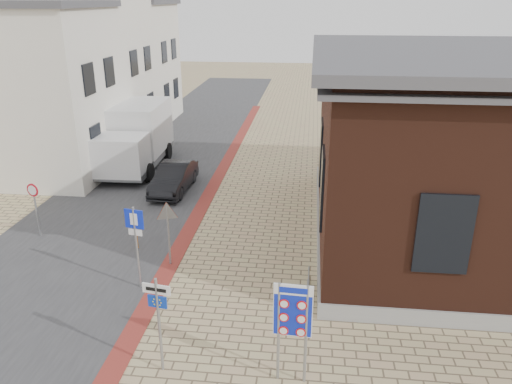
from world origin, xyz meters
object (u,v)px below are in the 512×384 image
at_px(bollard, 136,235).
at_px(box_truck, 136,137).
at_px(parking_sign, 135,233).
at_px(border_sign, 293,313).
at_px(sedan, 174,178).
at_px(essen_sign, 158,311).

bearing_deg(bollard, box_truck, 108.62).
bearing_deg(parking_sign, border_sign, -25.19).
bearing_deg(border_sign, parking_sign, 147.36).
relative_size(sedan, essen_sign, 1.54).
xyz_separation_m(sedan, border_sign, (5.98, -11.76, 1.21)).
relative_size(sedan, box_truck, 0.62).
distance_m(sedan, bollard, 5.77).
height_order(sedan, parking_sign, parking_sign).
height_order(border_sign, bollard, border_sign).
distance_m(box_truck, essen_sign, 15.90).
xyz_separation_m(box_truck, border_sign, (8.78, -14.85, 0.17)).
distance_m(essen_sign, bollard, 6.67).
bearing_deg(box_truck, bollard, -73.12).
bearing_deg(essen_sign, box_truck, 119.67).
distance_m(parking_sign, bollard, 2.99).
bearing_deg(bollard, border_sign, -45.93).
height_order(border_sign, parking_sign, parking_sign).
distance_m(sedan, box_truck, 4.30).
xyz_separation_m(parking_sign, bollard, (-0.96, 2.49, -1.34)).
xyz_separation_m(box_truck, parking_sign, (3.95, -11.35, 0.18)).
bearing_deg(essen_sign, parking_sign, 125.14).
bearing_deg(parking_sign, sedan, 108.56).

